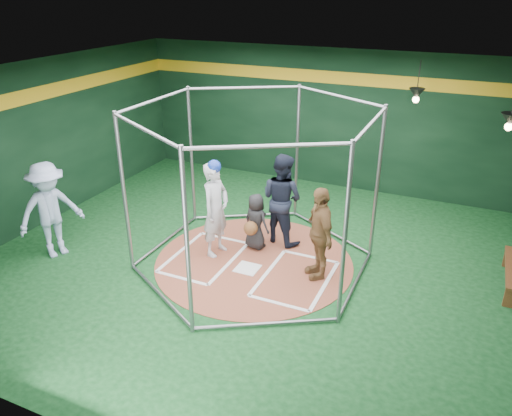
% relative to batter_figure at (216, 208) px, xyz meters
% --- Properties ---
extents(room_shell, '(10.10, 9.10, 3.53)m').
position_rel_batter_figure_xyz_m(room_shell, '(0.81, -0.01, 0.78)').
color(room_shell, '#0C3615').
rests_on(room_shell, ground).
extents(clay_disc, '(3.80, 3.80, 0.01)m').
position_rel_batter_figure_xyz_m(clay_disc, '(0.81, -0.02, -0.97)').
color(clay_disc, brown).
rests_on(clay_disc, ground).
extents(home_plate, '(0.43, 0.43, 0.01)m').
position_rel_batter_figure_xyz_m(home_plate, '(0.81, -0.32, -0.96)').
color(home_plate, white).
rests_on(home_plate, clay_disc).
extents(batter_box_left, '(1.17, 1.77, 0.01)m').
position_rel_batter_figure_xyz_m(batter_box_left, '(-0.14, -0.27, -0.96)').
color(batter_box_left, white).
rests_on(batter_box_left, clay_disc).
extents(batter_box_right, '(1.17, 1.77, 0.01)m').
position_rel_batter_figure_xyz_m(batter_box_right, '(1.76, -0.27, -0.96)').
color(batter_box_right, white).
rests_on(batter_box_right, clay_disc).
extents(batting_cage, '(4.05, 4.67, 3.00)m').
position_rel_batter_figure_xyz_m(batting_cage, '(0.81, -0.02, 0.53)').
color(batting_cage, gray).
rests_on(batting_cage, ground).
extents(pendant_lamp_near, '(0.34, 0.34, 0.90)m').
position_rel_batter_figure_xyz_m(pendant_lamp_near, '(3.01, 3.58, 1.77)').
color(pendant_lamp_near, black).
rests_on(pendant_lamp_near, room_shell).
extents(pendant_lamp_far, '(0.34, 0.34, 0.90)m').
position_rel_batter_figure_xyz_m(pendant_lamp_far, '(4.81, 1.98, 1.77)').
color(pendant_lamp_far, black).
rests_on(pendant_lamp_far, room_shell).
extents(batter_figure, '(0.52, 0.73, 1.94)m').
position_rel_batter_figure_xyz_m(batter_figure, '(0.00, 0.00, 0.00)').
color(batter_figure, '#B9B9C0').
rests_on(batter_figure, clay_disc).
extents(visitor_leopard, '(0.94, 1.07, 1.73)m').
position_rel_batter_figure_xyz_m(visitor_leopard, '(2.07, 0.02, -0.10)').
color(visitor_leopard, '#A47846').
rests_on(visitor_leopard, clay_disc).
extents(catcher_figure, '(0.65, 0.65, 1.15)m').
position_rel_batter_figure_xyz_m(catcher_figure, '(0.62, 0.50, -0.39)').
color(catcher_figure, black).
rests_on(catcher_figure, clay_disc).
extents(umpire, '(1.09, 0.96, 1.88)m').
position_rel_batter_figure_xyz_m(umpire, '(0.97, 1.00, -0.02)').
color(umpire, black).
rests_on(umpire, clay_disc).
extents(bystander_blue, '(1.15, 1.42, 1.91)m').
position_rel_batter_figure_xyz_m(bystander_blue, '(-2.87, -1.33, -0.02)').
color(bystander_blue, '#A8B9DE').
rests_on(bystander_blue, ground).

